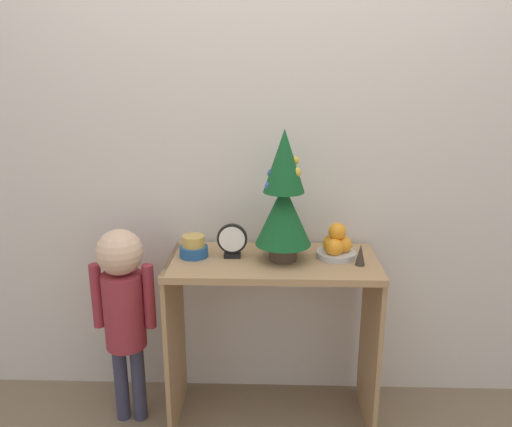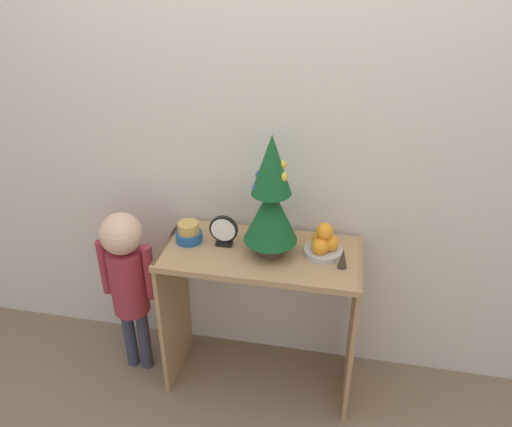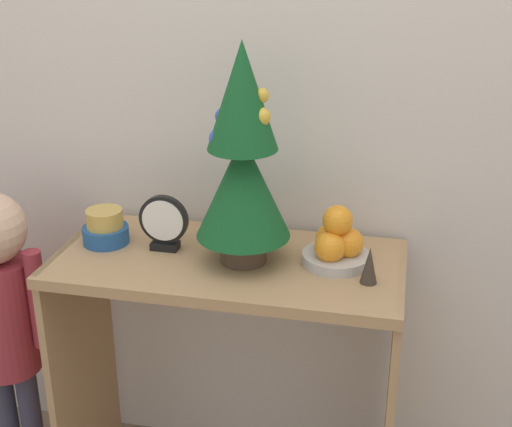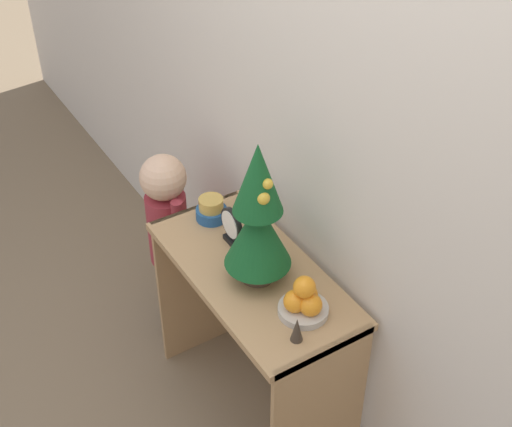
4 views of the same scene
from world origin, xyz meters
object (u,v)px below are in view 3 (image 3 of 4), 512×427
object	(u,v)px
singing_bowl	(105,228)
desk_clock	(164,223)
fruit_bowl	(336,244)
mini_tree	(243,158)
figurine	(369,265)
child_figure	(1,301)

from	to	relation	value
singing_bowl	desk_clock	distance (m)	0.17
fruit_bowl	desk_clock	distance (m)	0.46
mini_tree	figurine	distance (m)	0.40
child_figure	desk_clock	bearing A→B (deg)	6.69
figurine	desk_clock	bearing A→B (deg)	172.24
desk_clock	figurine	bearing A→B (deg)	-7.76
child_figure	singing_bowl	bearing A→B (deg)	11.24
singing_bowl	child_figure	xyz separation A→B (m)	(-0.31, -0.06, -0.23)
desk_clock	mini_tree	bearing A→B (deg)	-5.62
mini_tree	singing_bowl	world-z (taller)	mini_tree
mini_tree	desk_clock	world-z (taller)	mini_tree
singing_bowl	figurine	bearing A→B (deg)	-6.35
fruit_bowl	singing_bowl	distance (m)	0.63
fruit_bowl	child_figure	bearing A→B (deg)	-175.61
figurine	child_figure	distance (m)	1.05
mini_tree	figurine	size ratio (longest dim) A/B	5.99
mini_tree	desk_clock	distance (m)	0.30
singing_bowl	desk_clock	bearing A→B (deg)	-1.80
singing_bowl	figurine	distance (m)	0.72
mini_tree	desk_clock	size ratio (longest dim) A/B	3.70
mini_tree	figurine	xyz separation A→B (m)	(0.32, -0.05, -0.23)
singing_bowl	desk_clock	xyz separation A→B (m)	(0.17, -0.01, 0.03)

